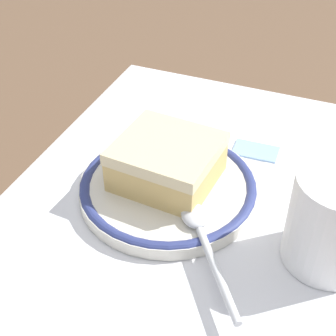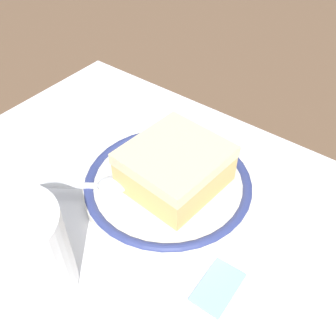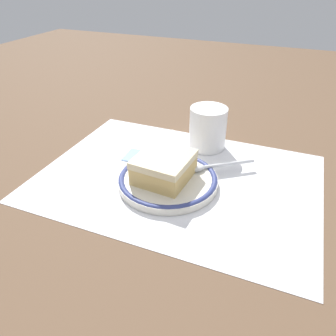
{
  "view_description": "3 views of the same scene",
  "coord_description": "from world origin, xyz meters",
  "px_view_note": "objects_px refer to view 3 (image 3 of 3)",
  "views": [
    {
      "loc": [
        -0.34,
        -0.12,
        0.34
      ],
      "look_at": [
        0.01,
        0.03,
        0.03
      ],
      "focal_mm": 52.81,
      "sensor_mm": 36.0,
      "label": 1
    },
    {
      "loc": [
        0.18,
        -0.2,
        0.31
      ],
      "look_at": [
        0.01,
        0.03,
        0.03
      ],
      "focal_mm": 41.91,
      "sensor_mm": 36.0,
      "label": 2
    },
    {
      "loc": [
        -0.17,
        0.47,
        0.34
      ],
      "look_at": [
        0.01,
        0.03,
        0.03
      ],
      "focal_mm": 34.67,
      "sensor_mm": 36.0,
      "label": 3
    }
  ],
  "objects_px": {
    "napkin": "(163,143)",
    "sugar_packet": "(133,154)",
    "plate": "(168,180)",
    "spoon": "(208,166)",
    "cup": "(208,130)",
    "cake_slice": "(164,167)"
  },
  "relations": [
    {
      "from": "napkin",
      "to": "sugar_packet",
      "type": "height_order",
      "value": "sugar_packet"
    },
    {
      "from": "cake_slice",
      "to": "spoon",
      "type": "height_order",
      "value": "cake_slice"
    },
    {
      "from": "napkin",
      "to": "sugar_packet",
      "type": "bearing_deg",
      "value": 62.08
    },
    {
      "from": "plate",
      "to": "napkin",
      "type": "bearing_deg",
      "value": -63.74
    },
    {
      "from": "cake_slice",
      "to": "sugar_packet",
      "type": "bearing_deg",
      "value": -35.0
    },
    {
      "from": "spoon",
      "to": "sugar_packet",
      "type": "distance_m",
      "value": 0.16
    },
    {
      "from": "spoon",
      "to": "cup",
      "type": "xyz_separation_m",
      "value": [
        0.03,
        -0.1,
        0.02
      ]
    },
    {
      "from": "plate",
      "to": "spoon",
      "type": "height_order",
      "value": "spoon"
    },
    {
      "from": "plate",
      "to": "cup",
      "type": "distance_m",
      "value": 0.16
    },
    {
      "from": "spoon",
      "to": "napkin",
      "type": "xyz_separation_m",
      "value": [
        0.12,
        -0.08,
        -0.02
      ]
    },
    {
      "from": "plate",
      "to": "napkin",
      "type": "distance_m",
      "value": 0.15
    },
    {
      "from": "cup",
      "to": "sugar_packet",
      "type": "relative_size",
      "value": 1.77
    },
    {
      "from": "plate",
      "to": "spoon",
      "type": "relative_size",
      "value": 1.54
    },
    {
      "from": "cup",
      "to": "napkin",
      "type": "xyz_separation_m",
      "value": [
        0.09,
        0.02,
        -0.04
      ]
    },
    {
      "from": "plate",
      "to": "napkin",
      "type": "xyz_separation_m",
      "value": [
        0.07,
        -0.14,
        -0.01
      ]
    },
    {
      "from": "cup",
      "to": "plate",
      "type": "bearing_deg",
      "value": 81.01
    },
    {
      "from": "spoon",
      "to": "cup",
      "type": "distance_m",
      "value": 0.11
    },
    {
      "from": "napkin",
      "to": "sugar_packet",
      "type": "relative_size",
      "value": 2.33
    },
    {
      "from": "cup",
      "to": "napkin",
      "type": "relative_size",
      "value": 0.76
    },
    {
      "from": "spoon",
      "to": "cup",
      "type": "bearing_deg",
      "value": -73.05
    },
    {
      "from": "cup",
      "to": "cake_slice",
      "type": "bearing_deg",
      "value": 79.07
    },
    {
      "from": "plate",
      "to": "spoon",
      "type": "distance_m",
      "value": 0.08
    }
  ]
}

